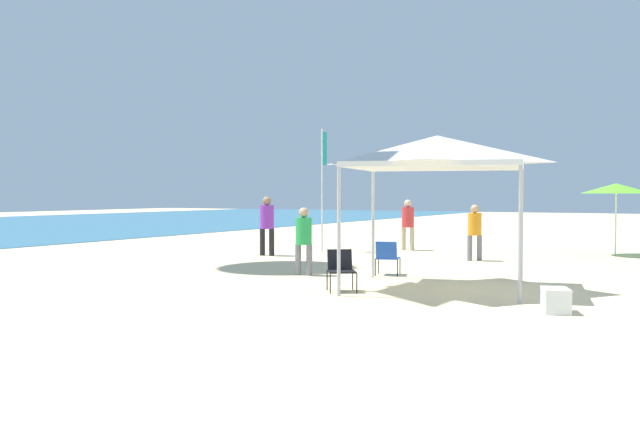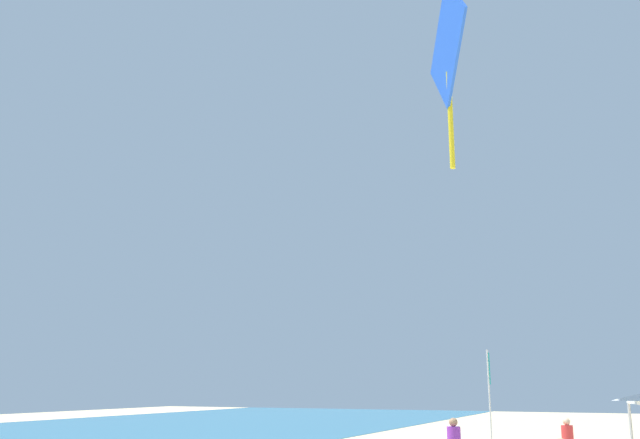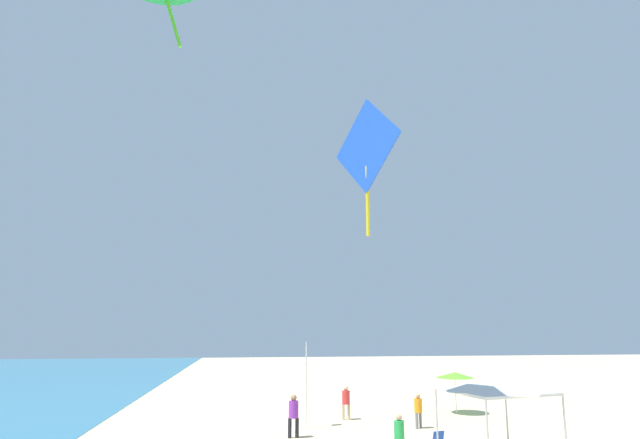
# 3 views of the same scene
# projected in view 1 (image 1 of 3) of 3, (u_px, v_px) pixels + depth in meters

# --- Properties ---
(ground) EXTENTS (120.00, 120.00, 0.10)m
(ground) POSITION_uv_depth(u_px,v_px,m) (502.00, 294.00, 14.42)
(ground) COLOR beige
(canopy_tent) EXTENTS (3.90, 4.01, 3.12)m
(canopy_tent) POSITION_uv_depth(u_px,v_px,m) (437.00, 153.00, 14.71)
(canopy_tent) COLOR #B7B7BC
(canopy_tent) RESTS_ON ground
(beach_umbrella) EXTENTS (2.12, 2.12, 2.26)m
(beach_umbrella) POSITION_uv_depth(u_px,v_px,m) (616.00, 188.00, 22.60)
(beach_umbrella) COLOR silver
(beach_umbrella) RESTS_ON ground
(folding_chair_left_of_tent) EXTENTS (0.74, 0.67, 0.82)m
(folding_chair_left_of_tent) POSITION_uv_depth(u_px,v_px,m) (387.00, 255.00, 17.20)
(folding_chair_left_of_tent) COLOR black
(folding_chair_left_of_tent) RESTS_ON ground
(folding_chair_facing_ocean) EXTENTS (0.81, 0.78, 0.82)m
(folding_chair_facing_ocean) POSITION_uv_depth(u_px,v_px,m) (341.00, 267.00, 14.46)
(folding_chair_facing_ocean) COLOR black
(folding_chair_facing_ocean) RESTS_ON ground
(cooler_box) EXTENTS (0.72, 0.60, 0.40)m
(cooler_box) POSITION_uv_depth(u_px,v_px,m) (556.00, 300.00, 11.84)
(cooler_box) COLOR white
(cooler_box) RESTS_ON ground
(banner_flag) EXTENTS (0.36, 0.06, 4.09)m
(banner_flag) POSITION_uv_depth(u_px,v_px,m) (323.00, 178.00, 24.18)
(banner_flag) COLOR silver
(banner_flag) RESTS_ON ground
(person_kite_handler) EXTENTS (0.41, 0.46, 1.73)m
(person_kite_handler) POSITION_uv_depth(u_px,v_px,m) (408.00, 221.00, 24.76)
(person_kite_handler) COLOR #C6B28C
(person_kite_handler) RESTS_ON ground
(person_beachcomber) EXTENTS (0.44, 0.49, 1.84)m
(person_beachcomber) POSITION_uv_depth(u_px,v_px,m) (267.00, 221.00, 22.64)
(person_beachcomber) COLOR black
(person_beachcomber) RESTS_ON ground
(person_by_tent) EXTENTS (0.38, 0.43, 1.61)m
(person_by_tent) POSITION_uv_depth(u_px,v_px,m) (304.00, 236.00, 17.19)
(person_by_tent) COLOR slate
(person_by_tent) RESTS_ON ground
(person_watching_sky) EXTENTS (0.39, 0.39, 1.62)m
(person_watching_sky) POSITION_uv_depth(u_px,v_px,m) (475.00, 228.00, 20.92)
(person_watching_sky) COLOR slate
(person_watching_sky) RESTS_ON ground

